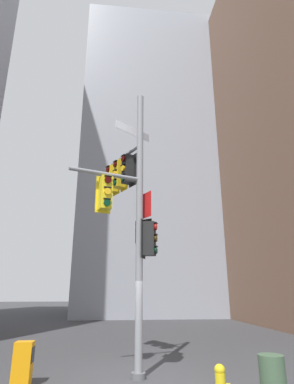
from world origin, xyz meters
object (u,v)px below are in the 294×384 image
at_px(fire_hydrant, 221,382).
at_px(newspaper_box, 23,364).
at_px(trash_bin, 273,378).
at_px(signal_pole_assembly, 128,200).

height_order(fire_hydrant, newspaper_box, newspaper_box).
xyz_separation_m(newspaper_box, trash_bin, (5.63, -1.66, -0.06)).
bearing_deg(signal_pole_assembly, newspaper_box, -162.31).
relative_size(fire_hydrant, trash_bin, 0.80).
relative_size(newspaper_box, trash_bin, 1.12).
relative_size(fire_hydrant, newspaper_box, 0.71).
distance_m(signal_pole_assembly, trash_bin, 6.04).
bearing_deg(newspaper_box, signal_pole_assembly, 17.69).
height_order(signal_pole_assembly, fire_hydrant, signal_pole_assembly).
distance_m(fire_hydrant, newspaper_box, 4.77).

